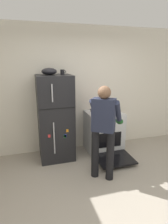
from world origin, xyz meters
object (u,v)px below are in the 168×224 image
object	(u,v)px
red_pot	(98,111)
person_cook	(104,125)
refrigerator	(55,118)
mixing_bowl	(49,71)
coffee_mug	(62,72)
stove_range	(104,132)
pepper_mill	(113,106)

from	to	relation	value
red_pot	person_cook	bearing A→B (deg)	-104.93
refrigerator	mixing_bowl	xyz separation A→B (m)	(-0.08, 0.00, 0.92)
red_pot	coffee_mug	world-z (taller)	coffee_mug
red_pot	stove_range	bearing A→B (deg)	11.40
mixing_bowl	stove_range	bearing A→B (deg)	-0.89
red_pot	pepper_mill	distance (m)	0.52
pepper_mill	red_pot	bearing A→B (deg)	-151.48
pepper_mill	mixing_bowl	xyz separation A→B (m)	(-1.45, -0.20, 0.81)
person_cook	red_pot	size ratio (longest dim) A/B	4.51
red_pot	pepper_mill	xyz separation A→B (m)	(0.46, 0.25, 0.02)
pepper_mill	person_cook	bearing A→B (deg)	-121.27
stove_range	refrigerator	bearing A→B (deg)	179.06
stove_range	coffee_mug	xyz separation A→B (m)	(-0.88, 0.07, 1.32)
mixing_bowl	refrigerator	bearing A→B (deg)	-0.22
refrigerator	person_cook	size ratio (longest dim) A/B	1.07
pepper_mill	mixing_bowl	bearing A→B (deg)	-172.12
red_pot	coffee_mug	size ratio (longest dim) A/B	3.17
refrigerator	red_pot	xyz separation A→B (m)	(0.91, -0.05, 0.09)
refrigerator	coffee_mug	xyz separation A→B (m)	(0.18, 0.05, 0.90)
stove_range	pepper_mill	xyz separation A→B (m)	(0.30, 0.22, 0.53)
refrigerator	pepper_mill	size ratio (longest dim) A/B	11.23
red_pot	pepper_mill	size ratio (longest dim) A/B	2.33
stove_range	person_cook	xyz separation A→B (m)	(-0.40, -0.94, 0.52)
stove_range	person_cook	bearing A→B (deg)	-113.18
stove_range	coffee_mug	world-z (taller)	coffee_mug
person_cook	red_pot	bearing A→B (deg)	75.07
stove_range	person_cook	world-z (taller)	person_cook
person_cook	mixing_bowl	bearing A→B (deg)	127.93
person_cook	refrigerator	bearing A→B (deg)	124.83
person_cook	red_pot	xyz separation A→B (m)	(0.24, 0.90, -0.01)
person_cook	mixing_bowl	world-z (taller)	mixing_bowl
pepper_mill	mixing_bowl	distance (m)	1.67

